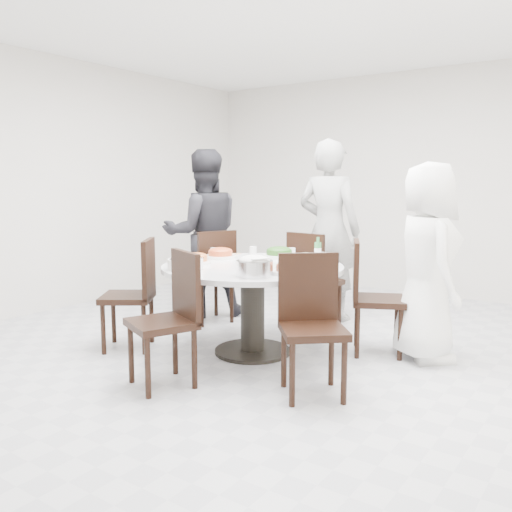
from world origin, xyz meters
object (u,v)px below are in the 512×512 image
Objects in this scene: dining_table at (253,309)px; diner_middle at (329,230)px; soup_bowl at (185,264)px; chair_n at (316,280)px; diner_left at (203,234)px; chair_ne at (378,298)px; chair_nw at (209,276)px; diner_right at (427,262)px; rice_bowl at (255,268)px; chair_sw at (127,294)px; beverage_bottle at (318,249)px; chair_s at (161,320)px; chair_se at (313,327)px.

dining_table is 0.81× the size of diner_middle.
chair_n is at bearing 77.36° from soup_bowl.
diner_middle reaches higher than diner_left.
chair_ne is 1.00× the size of chair_nw.
diner_right reaches higher than rice_bowl.
chair_ne is 1.00× the size of chair_sw.
chair_ne is at bearing 61.54° from rice_bowl.
diner_middle reaches higher than chair_sw.
chair_ne is 4.59× the size of beverage_bottle.
chair_ne is at bearing 158.18° from chair_n.
chair_sw is 0.54× the size of diner_left.
beverage_bottle is at bearing 125.05° from chair_n.
chair_n and chair_s have the same top height.
chair_ne is at bearing 124.31° from diner_left.
soup_bowl is at bearing -172.97° from rice_bowl.
diner_right reaches higher than chair_sw.
beverage_bottle is (-0.90, -0.17, 0.06)m from diner_right.
beverage_bottle reaches higher than chair_s.
diner_right is at bearing 10.41° from beverage_bottle.
diner_right is (1.32, 1.66, 0.32)m from chair_s.
beverage_bottle is (0.32, 0.52, 0.48)m from dining_table.
chair_nw is 1.00× the size of chair_s.
chair_n is 1.83m from chair_sw.
diner_left is at bearing 145.67° from chair_s.
diner_left is 1.53m from beverage_bottle.
soup_bowl is (0.65, 0.03, 0.32)m from chair_sw.
rice_bowl is (-0.55, 0.10, 0.33)m from chair_se.
diner_right is 1.93m from soup_bowl.
diner_right is 0.86× the size of diner_middle.
chair_se reaches higher than dining_table.
chair_ne is 2.13m from chair_sw.
dining_table is 1.58× the size of chair_ne.
rice_bowl is at bearing 125.84° from chair_ne.
beverage_bottle is (0.01, 0.94, 0.05)m from rice_bowl.
chair_n is 1.00× the size of chair_se.
chair_se is 0.54× the size of diner_left.
chair_ne and chair_n have the same top height.
chair_s is 0.54× the size of diner_left.
chair_nw reaches higher than dining_table.
chair_se is (1.83, -1.10, 0.00)m from chair_nw.
rice_bowl is at bearing 128.70° from chair_se.
chair_n is 3.43× the size of soup_bowl.
chair_sw is at bearing -140.84° from beverage_bottle.
chair_n is 1.27m from diner_right.
chair_nw is at bearing 107.90° from chair_se.
soup_bowl is (-1.16, 0.02, 0.32)m from chair_se.
chair_se is at bearing -10.14° from rice_bowl.
diner_right is at bearing 115.45° from chair_nw.
chair_ne is 0.51× the size of diner_middle.
diner_right is (2.18, 1.21, 0.32)m from chair_sw.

